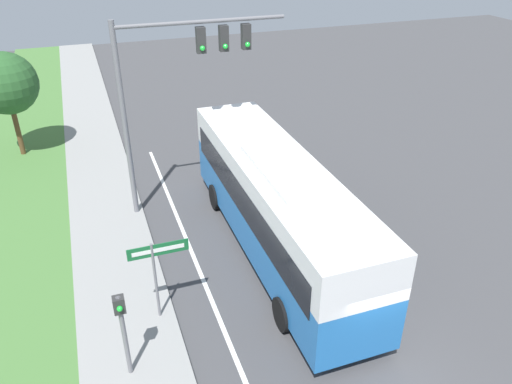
% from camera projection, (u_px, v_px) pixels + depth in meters
% --- Properties ---
extents(ground_plane, '(80.00, 80.00, 0.00)m').
position_uv_depth(ground_plane, '(370.00, 349.00, 13.74)').
color(ground_plane, '#424244').
extents(bus, '(2.66, 11.49, 3.75)m').
position_uv_depth(bus, '(277.00, 200.00, 16.72)').
color(bus, '#236BB7').
rests_on(bus, ground_plane).
extents(signal_gantry, '(6.21, 0.41, 7.44)m').
position_uv_depth(signal_gantry, '(176.00, 75.00, 17.84)').
color(signal_gantry, slate).
rests_on(signal_gantry, ground_plane).
extents(pedestrian_signal, '(0.28, 0.34, 2.62)m').
position_uv_depth(pedestrian_signal, '(122.00, 323.00, 12.09)').
color(pedestrian_signal, slate).
rests_on(pedestrian_signal, ground_plane).
extents(street_sign, '(1.69, 0.08, 2.68)m').
position_uv_depth(street_sign, '(157.00, 265.00, 13.86)').
color(street_sign, slate).
rests_on(street_sign, ground_plane).
extents(roadside_tree, '(2.86, 2.86, 4.98)m').
position_uv_depth(roadside_tree, '(6.00, 84.00, 22.88)').
color(roadside_tree, brown).
rests_on(roadside_tree, grass_verge).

